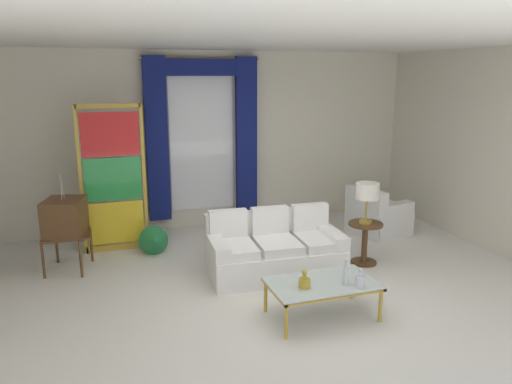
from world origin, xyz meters
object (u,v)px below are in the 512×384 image
(coffee_table, at_px, (322,285))
(peacock_figurine, at_px, (154,242))
(bottle_blue_decanter, at_px, (346,274))
(bottle_amber_squat, at_px, (360,280))
(table_lamp_brass, at_px, (367,193))
(bottle_crystal_tall, at_px, (304,282))
(stained_glass_divider, at_px, (113,182))
(armchair_white, at_px, (376,217))
(couch_white_long, at_px, (273,250))
(vintage_tv, at_px, (65,219))
(round_side_table, at_px, (365,239))

(coffee_table, bearing_deg, peacock_figurine, 121.24)
(bottle_blue_decanter, xyz_separation_m, bottle_amber_squat, (0.12, -0.10, -0.04))
(table_lamp_brass, bearing_deg, peacock_figurine, 155.80)
(peacock_figurine, distance_m, table_lamp_brass, 3.14)
(bottle_crystal_tall, height_order, stained_glass_divider, stained_glass_divider)
(coffee_table, xyz_separation_m, stained_glass_divider, (-2.00, 2.91, 0.68))
(coffee_table, xyz_separation_m, armchair_white, (2.16, 2.35, -0.09))
(coffee_table, height_order, peacock_figurine, peacock_figurine)
(bottle_crystal_tall, height_order, table_lamp_brass, table_lamp_brass)
(table_lamp_brass, bearing_deg, bottle_blue_decanter, -127.73)
(bottle_blue_decanter, bearing_deg, bottle_crystal_tall, 171.21)
(bottle_crystal_tall, bearing_deg, couch_white_long, 82.48)
(coffee_table, relative_size, vintage_tv, 0.87)
(bottle_blue_decanter, height_order, table_lamp_brass, table_lamp_brass)
(couch_white_long, xyz_separation_m, stained_glass_divider, (-1.95, 1.54, 0.75))
(bottle_blue_decanter, height_order, bottle_amber_squat, bottle_blue_decanter)
(coffee_table, xyz_separation_m, bottle_blue_decanter, (0.21, -0.13, 0.15))
(bottle_blue_decanter, relative_size, peacock_figurine, 0.50)
(bottle_amber_squat, distance_m, peacock_figurine, 3.28)
(bottle_blue_decanter, bearing_deg, bottle_amber_squat, -40.38)
(bottle_crystal_tall, distance_m, table_lamp_brass, 2.06)
(vintage_tv, bearing_deg, round_side_table, -15.44)
(bottle_crystal_tall, xyz_separation_m, armchair_white, (2.40, 2.41, -0.19))
(couch_white_long, distance_m, stained_glass_divider, 2.60)
(armchair_white, bearing_deg, vintage_tv, -179.69)
(couch_white_long, bearing_deg, round_side_table, -5.71)
(bottle_crystal_tall, distance_m, round_side_table, 1.99)
(armchair_white, bearing_deg, peacock_figurine, 178.02)
(round_side_table, bearing_deg, peacock_figurine, 155.80)
(couch_white_long, distance_m, table_lamp_brass, 1.51)
(peacock_figurine, height_order, table_lamp_brass, table_lamp_brass)
(vintage_tv, bearing_deg, bottle_amber_squat, -40.35)
(bottle_blue_decanter, height_order, stained_glass_divider, stained_glass_divider)
(bottle_blue_decanter, bearing_deg, vintage_tv, 139.66)
(bottle_blue_decanter, xyz_separation_m, stained_glass_divider, (-2.21, 3.04, 0.53))
(bottle_crystal_tall, relative_size, round_side_table, 0.34)
(couch_white_long, bearing_deg, bottle_blue_decanter, -79.95)
(coffee_table, distance_m, table_lamp_brass, 1.88)
(round_side_table, bearing_deg, couch_white_long, 174.29)
(bottle_blue_decanter, distance_m, armchair_white, 3.16)
(vintage_tv, distance_m, round_side_table, 4.11)
(peacock_figurine, bearing_deg, vintage_tv, -172.62)
(bottle_amber_squat, relative_size, table_lamp_brass, 0.38)
(couch_white_long, height_order, bottle_blue_decanter, couch_white_long)
(vintage_tv, distance_m, table_lamp_brass, 4.10)
(armchair_white, relative_size, peacock_figurine, 1.62)
(couch_white_long, distance_m, bottle_crystal_tall, 1.45)
(table_lamp_brass, bearing_deg, coffee_table, -135.79)
(stained_glass_divider, bearing_deg, armchair_white, -7.65)
(bottle_blue_decanter, distance_m, bottle_crystal_tall, 0.46)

